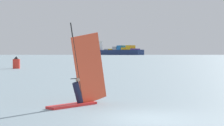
{
  "coord_description": "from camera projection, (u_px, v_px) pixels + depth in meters",
  "views": [
    {
      "loc": [
        1.29,
        -13.69,
        2.6
      ],
      "look_at": [
        -5.37,
        20.17,
        1.68
      ],
      "focal_mm": 55.0,
      "sensor_mm": 36.0,
      "label": 1
    }
  ],
  "objects": [
    {
      "name": "ground_plane",
      "position": [
        146.0,
        119.0,
        13.74
      ],
      "size": [
        4000.0,
        4000.0,
        0.0
      ],
      "primitive_type": "plane",
      "color": "gray"
    },
    {
      "name": "windsurfer",
      "position": [
        82.0,
        84.0,
        17.37
      ],
      "size": [
        2.33,
        3.33,
        4.18
      ],
      "rotation": [
        0.0,
        0.0,
        4.14
      ],
      "color": "red",
      "rests_on": "ground_plane"
    },
    {
      "name": "cargo_ship",
      "position": [
        115.0,
        51.0,
        833.9
      ],
      "size": [
        146.63,
        99.79,
        41.51
      ],
      "rotation": [
        0.0,
        0.0,
        5.75
      ],
      "color": "navy",
      "rests_on": "ground_plane"
    },
    {
      "name": "channel_buoy",
      "position": [
        16.0,
        63.0,
        60.61
      ],
      "size": [
        1.25,
        1.25,
        2.19
      ],
      "color": "red",
      "rests_on": "ground_plane"
    }
  ]
}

